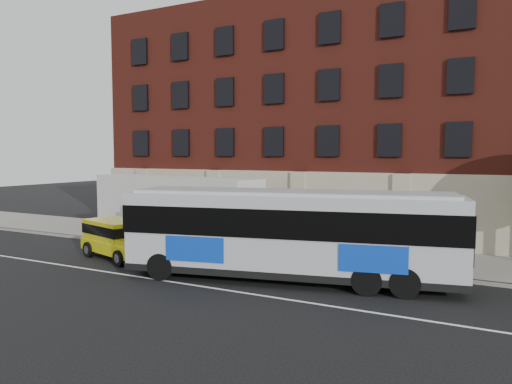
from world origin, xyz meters
The scene contains 9 objects.
ground centered at (0.00, 0.00, 0.00)m, with size 120.00×120.00×0.00m, color black.
sidewalk centered at (0.00, 9.00, 0.07)m, with size 60.00×6.00×0.15m, color gray.
kerb centered at (0.00, 6.00, 0.07)m, with size 60.00×0.25×0.15m, color gray.
lane_line centered at (0.00, 0.50, 0.01)m, with size 60.00×0.12×0.01m, color white.
building centered at (-0.01, 16.92, 7.58)m, with size 30.00×12.10×15.00m.
sign_pole centered at (-8.50, 6.15, 1.45)m, with size 0.30×0.20×2.50m.
city_bus centered at (3.34, 2.91, 2.05)m, with size 13.88×5.77×3.72m.
yellow_suv centered at (-6.06, 2.95, 1.08)m, with size 5.06×3.17×1.88m.
shipping_container centered at (-6.15, 7.60, 1.92)m, with size 11.86×4.35×3.88m.
Camera 1 is at (11.35, -15.19, 5.24)m, focal length 34.32 mm.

